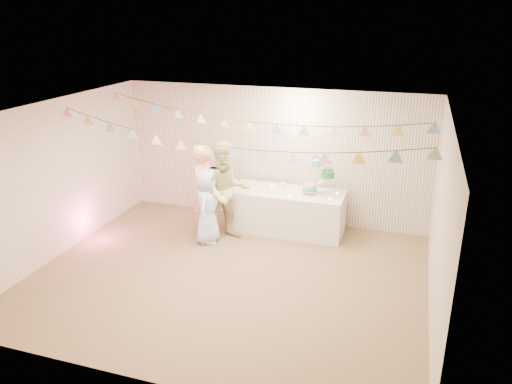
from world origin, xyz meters
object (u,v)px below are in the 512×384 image
(table, at_px, (287,211))
(person_child, at_px, (207,206))
(person_adult_b, at_px, (226,192))
(person_adult_a, at_px, (204,191))
(cake_stand, at_px, (318,178))

(table, xyz_separation_m, person_child, (-1.22, -0.90, 0.29))
(table, bearing_deg, person_child, -143.71)
(person_adult_b, distance_m, person_child, 0.42)
(person_adult_a, bearing_deg, person_child, -137.94)
(table, height_order, person_child, person_child)
(person_adult_a, relative_size, person_child, 1.25)
(table, xyz_separation_m, cake_stand, (0.55, 0.05, 0.69))
(person_adult_a, bearing_deg, table, -55.65)
(person_child, bearing_deg, cake_stand, -67.93)
(table, distance_m, person_child, 1.54)
(table, bearing_deg, person_adult_a, -156.49)
(table, relative_size, cake_stand, 3.13)
(table, height_order, cake_stand, cake_stand)
(person_adult_a, xyz_separation_m, person_adult_b, (0.45, -0.07, 0.06))
(table, bearing_deg, cake_stand, 5.19)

